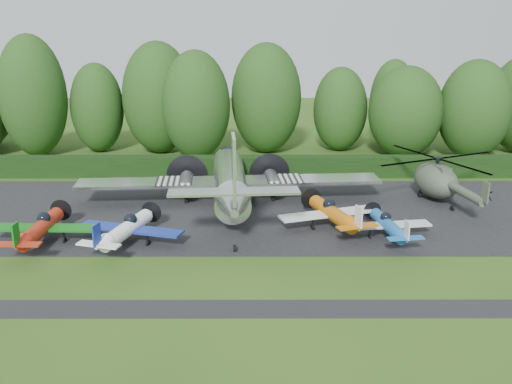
{
  "coord_description": "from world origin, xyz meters",
  "views": [
    {
      "loc": [
        1.63,
        -33.28,
        14.8
      ],
      "look_at": [
        1.72,
        7.34,
        2.5
      ],
      "focal_mm": 40.0,
      "sensor_mm": 36.0,
      "label": 1
    }
  ],
  "objects_px": {
    "light_plane_white": "(127,229)",
    "helicopter": "(436,177)",
    "transport_plane": "(230,181)",
    "light_plane_red": "(41,228)",
    "light_plane_blue": "(388,225)",
    "light_plane_orange": "(333,213)"
  },
  "relations": [
    {
      "from": "light_plane_white",
      "to": "helicopter",
      "type": "distance_m",
      "value": 26.17
    },
    {
      "from": "transport_plane",
      "to": "helicopter",
      "type": "relative_size",
      "value": 1.86
    },
    {
      "from": "light_plane_red",
      "to": "light_plane_white",
      "type": "relative_size",
      "value": 1.01
    },
    {
      "from": "transport_plane",
      "to": "light_plane_white",
      "type": "relative_size",
      "value": 3.21
    },
    {
      "from": "transport_plane",
      "to": "light_plane_blue",
      "type": "height_order",
      "value": "transport_plane"
    },
    {
      "from": "light_plane_red",
      "to": "light_plane_orange",
      "type": "height_order",
      "value": "light_plane_orange"
    },
    {
      "from": "light_plane_white",
      "to": "helicopter",
      "type": "bearing_deg",
      "value": 6.66
    },
    {
      "from": "transport_plane",
      "to": "light_plane_orange",
      "type": "bearing_deg",
      "value": -28.69
    },
    {
      "from": "light_plane_white",
      "to": "light_plane_orange",
      "type": "bearing_deg",
      "value": -3.9
    },
    {
      "from": "transport_plane",
      "to": "light_plane_orange",
      "type": "xyz_separation_m",
      "value": [
        7.74,
        -4.99,
        -1.02
      ]
    },
    {
      "from": "light_plane_white",
      "to": "light_plane_orange",
      "type": "distance_m",
      "value": 14.77
    },
    {
      "from": "transport_plane",
      "to": "light_plane_white",
      "type": "height_order",
      "value": "transport_plane"
    },
    {
      "from": "light_plane_red",
      "to": "light_plane_blue",
      "type": "distance_m",
      "value": 23.95
    },
    {
      "from": "light_plane_orange",
      "to": "transport_plane",
      "type": "bearing_deg",
      "value": 166.07
    },
    {
      "from": "light_plane_white",
      "to": "light_plane_orange",
      "type": "relative_size",
      "value": 0.97
    },
    {
      "from": "light_plane_orange",
      "to": "light_plane_white",
      "type": "bearing_deg",
      "value": -148.83
    },
    {
      "from": "light_plane_red",
      "to": "light_plane_orange",
      "type": "distance_m",
      "value": 20.52
    },
    {
      "from": "light_plane_red",
      "to": "light_plane_blue",
      "type": "xyz_separation_m",
      "value": [
        23.93,
        0.95,
        -0.18
      ]
    },
    {
      "from": "transport_plane",
      "to": "light_plane_red",
      "type": "xyz_separation_m",
      "value": [
        -12.57,
        -7.94,
        -1.05
      ]
    },
    {
      "from": "transport_plane",
      "to": "helicopter",
      "type": "height_order",
      "value": "transport_plane"
    },
    {
      "from": "transport_plane",
      "to": "light_plane_white",
      "type": "xyz_separation_m",
      "value": [
        -6.69,
        -8.14,
        -1.06
      ]
    },
    {
      "from": "light_plane_white",
      "to": "transport_plane",
      "type": "bearing_deg",
      "value": 34.39
    }
  ]
}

